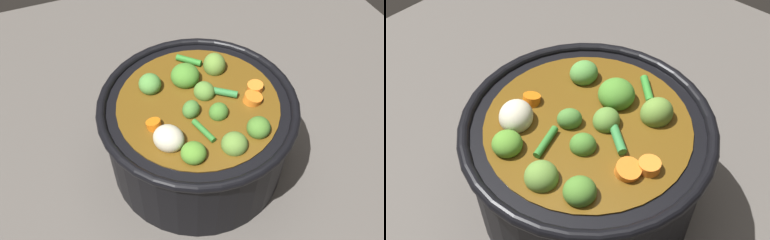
% 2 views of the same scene
% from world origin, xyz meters
% --- Properties ---
extents(ground_plane, '(1.10, 1.10, 0.00)m').
position_xyz_m(ground_plane, '(0.00, 0.00, 0.00)').
color(ground_plane, '#514C47').
extents(cooking_pot, '(0.28, 0.28, 0.16)m').
position_xyz_m(cooking_pot, '(-0.00, 0.00, 0.07)').
color(cooking_pot, black).
rests_on(cooking_pot, ground_plane).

